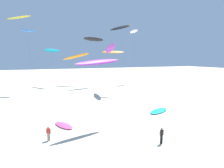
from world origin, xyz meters
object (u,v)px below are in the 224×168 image
object	(u,v)px
flying_kite_10	(19,17)
person_foreground_walker	(162,135)
flying_kite_7	(51,50)
person_near_left	(48,133)
flying_kite_4	(113,52)
grounded_kite_1	(64,125)
flying_kite_9	(28,31)
grounded_kite_2	(159,111)
flying_kite_8	(94,39)
flying_kite_6	(98,62)
flying_kite_0	(110,49)
flying_kite_2	(120,28)
flying_kite_1	(76,57)
flying_kite_5	(134,31)

from	to	relation	value
flying_kite_10	person_foreground_walker	xyz separation A→B (m)	(14.24, -25.86, -15.53)
flying_kite_7	person_near_left	distance (m)	40.73
flying_kite_4	person_near_left	bearing A→B (deg)	-122.45
flying_kite_10	grounded_kite_1	bearing A→B (deg)	-72.05
flying_kite_9	flying_kite_10	bearing A→B (deg)	-96.29
grounded_kite_1	grounded_kite_2	size ratio (longest dim) A/B	0.79
flying_kite_10	person_foreground_walker	world-z (taller)	flying_kite_10
flying_kite_9	grounded_kite_1	xyz separation A→B (m)	(4.55, -26.75, -15.24)
flying_kite_8	flying_kite_6	bearing A→B (deg)	-105.87
flying_kite_10	grounded_kite_2	distance (m)	31.32
flying_kite_0	flying_kite_9	size ratio (longest dim) A/B	0.78
flying_kite_2	flying_kite_10	size ratio (longest dim) A/B	1.00
flying_kite_9	flying_kite_1	bearing A→B (deg)	31.52
person_foreground_walker	person_near_left	bearing A→B (deg)	154.38
flying_kite_7	grounded_kite_2	size ratio (longest dim) A/B	2.53
flying_kite_4	flying_kite_9	bearing A→B (deg)	-171.48
flying_kite_0	flying_kite_9	world-z (taller)	flying_kite_9
flying_kite_0	flying_kite_7	bearing A→B (deg)	125.19
person_foreground_walker	person_near_left	world-z (taller)	person_foreground_walker
flying_kite_6	person_near_left	size ratio (longest dim) A/B	5.47
flying_kite_4	flying_kite_5	world-z (taller)	flying_kite_5
flying_kite_0	person_near_left	bearing A→B (deg)	-125.94
flying_kite_9	person_near_left	size ratio (longest dim) A/B	9.88
flying_kite_10	person_near_left	world-z (taller)	flying_kite_10
flying_kite_7	flying_kite_10	xyz separation A→B (m)	(-6.91, -18.53, 5.39)
flying_kite_8	person_foreground_walker	bearing A→B (deg)	-96.74
flying_kite_8	grounded_kite_1	xyz separation A→B (m)	(-13.23, -30.12, -14.24)
flying_kite_4	flying_kite_10	bearing A→B (deg)	-152.48
flying_kite_8	person_foreground_walker	size ratio (longest dim) A/B	8.81
grounded_kite_2	flying_kite_4	bearing A→B (deg)	81.73
flying_kite_10	grounded_kite_1	world-z (taller)	flying_kite_10
flying_kite_1	flying_kite_6	xyz separation A→B (m)	(-4.47, -36.76, -1.02)
flying_kite_8	flying_kite_9	distance (m)	18.12
flying_kite_0	grounded_kite_1	world-z (taller)	flying_kite_0
flying_kite_6	flying_kite_9	bearing A→B (deg)	106.76
flying_kite_0	person_near_left	size ratio (longest dim) A/B	7.74
flying_kite_7	grounded_kite_2	distance (m)	39.49
flying_kite_7	flying_kite_8	distance (m)	13.60
flying_kite_2	grounded_kite_2	distance (m)	23.80
flying_kite_0	flying_kite_2	distance (m)	5.75
flying_kite_2	flying_kite_5	size ratio (longest dim) A/B	0.90
flying_kite_6	flying_kite_7	xyz separation A→B (m)	(-2.79, 37.76, 2.87)
grounded_kite_1	grounded_kite_2	distance (m)	15.21
flying_kite_2	grounded_kite_1	world-z (taller)	flying_kite_2
flying_kite_6	flying_kite_8	distance (m)	33.93
flying_kite_2	flying_kite_10	world-z (taller)	flying_kite_10
flying_kite_2	flying_kite_7	distance (m)	23.80
flying_kite_2	grounded_kite_2	xyz separation A→B (m)	(-1.22, -17.61, -15.96)
grounded_kite_1	flying_kite_5	bearing A→B (deg)	48.83
flying_kite_6	flying_kite_10	size ratio (longest dim) A/B	0.52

